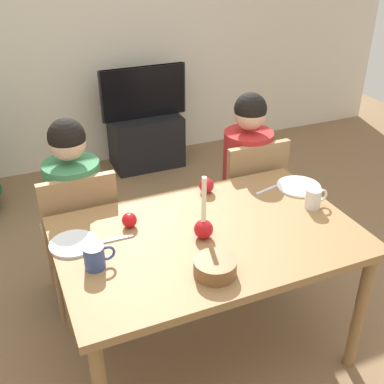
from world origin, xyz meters
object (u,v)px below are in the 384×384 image
chair_left (81,232)px  bowl_walnuts (215,267)px  plate_right (299,186)px  tv (144,92)px  candle_centerpiece (204,225)px  mug_left (95,257)px  chair_right (248,195)px  plate_left (73,244)px  apple_near_candle (206,185)px  mug_right (314,198)px  dining_table (209,248)px  apple_by_left_plate (129,220)px  person_right_child (246,185)px  person_left_child (78,221)px  tv_stand (146,141)px

chair_left → bowl_walnuts: bearing=-65.5°
plate_right → bowl_walnuts: bowl_walnuts is taller
chair_left → tv: 1.94m
candle_centerpiece → mug_left: (-0.51, -0.02, -0.01)m
chair_right → plate_left: chair_right is taller
chair_left → apple_near_candle: size_ratio=11.12×
mug_right → chair_left: bearing=151.3°
dining_table → apple_by_left_plate: apple_by_left_plate is taller
candle_centerpiece → mug_left: candle_centerpiece is taller
chair_left → apple_by_left_plate: chair_left is taller
tv → bowl_walnuts: 2.63m
apple_by_left_plate → person_right_child: bearing=26.3°
person_left_child → mug_right: (1.09, -0.63, 0.23)m
person_left_child → apple_by_left_plate: size_ratio=16.10×
chair_right → candle_centerpiece: size_ratio=2.87×
person_left_child → tv: (0.93, 1.66, 0.14)m
apple_by_left_plate → tv_stand: bearing=70.2°
candle_centerpiece → apple_by_left_plate: candle_centerpiece is taller
dining_table → tv_stand: (0.43, 2.30, -0.43)m
chair_left → chair_right: same height
chair_left → candle_centerpiece: size_ratio=2.87×
tv → bowl_walnuts: (-0.53, -2.58, 0.07)m
dining_table → bowl_walnuts: 0.32m
candle_centerpiece → apple_by_left_plate: 0.36m
mug_left → plate_left: bearing=106.4°
apple_near_candle → plate_left: bearing=-164.9°
plate_left → candle_centerpiece: bearing=-17.5°
chair_left → person_right_child: bearing=1.7°
dining_table → tv_stand: size_ratio=2.19×
tv_stand → tv: size_ratio=0.81×
chair_right → apple_near_candle: chair_right is taller
tv → mug_left: bearing=-112.6°
bowl_walnuts → apple_by_left_plate: apple_by_left_plate is taller
dining_table → person_left_child: person_left_child is taller
mug_left → apple_by_left_plate: size_ratio=1.86×
chair_left → chair_right: 1.06m
mug_left → apple_by_left_plate: mug_left is taller
person_left_child → mug_left: (-0.04, -0.68, 0.23)m
dining_table → apple_by_left_plate: (-0.32, 0.20, 0.12)m
plate_left → apple_near_candle: apple_near_candle is taller
tv_stand → plate_right: bearing=-84.1°
chair_right → apple_near_candle: 0.55m
person_left_child → apple_by_left_plate: 0.52m
plate_left → tv_stand: bearing=64.2°
person_left_child → person_right_child: bearing=0.0°
tv → mug_right: tv is taller
chair_right → person_right_child: 0.07m
plate_right → mug_left: 1.21m
chair_left → plate_right: chair_left is taller
candle_centerpiece → mug_left: 0.51m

